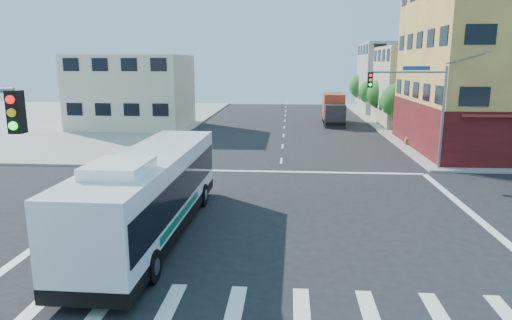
{
  "coord_description": "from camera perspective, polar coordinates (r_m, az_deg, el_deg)",
  "views": [
    {
      "loc": [
        0.54,
        -20.45,
        7.23
      ],
      "look_at": [
        -1.25,
        4.11,
        1.94
      ],
      "focal_mm": 32.0,
      "sensor_mm": 36.0,
      "label": 1
    }
  ],
  "objects": [
    {
      "name": "building_west",
      "position": [
        53.49,
        -15.16,
        8.25
      ],
      "size": [
        12.06,
        10.06,
        8.0
      ],
      "color": "beige",
      "rests_on": "ground"
    },
    {
      "name": "box_truck",
      "position": [
        55.25,
        9.68,
        6.25
      ],
      "size": [
        2.61,
        8.04,
        3.58
      ],
      "rotation": [
        0.0,
        0.0,
        -0.03
      ],
      "color": "#252529",
      "rests_on": "ground"
    },
    {
      "name": "transit_bus",
      "position": [
        19.64,
        -12.99,
        -3.92
      ],
      "size": [
        3.1,
        13.22,
        3.9
      ],
      "rotation": [
        0.0,
        0.0,
        -0.01
      ],
      "color": "black",
      "rests_on": "ground"
    },
    {
      "name": "signal_mast_ne",
      "position": [
        32.3,
        19.66,
        7.43
      ],
      "size": [
        7.91,
        1.13,
        8.07
      ],
      "color": "gray",
      "rests_on": "ground"
    },
    {
      "name": "street_tree_b",
      "position": [
        57.61,
        15.7,
        8.21
      ],
      "size": [
        3.8,
        3.8,
        5.79
      ],
      "color": "#392615",
      "rests_on": "ground"
    },
    {
      "name": "street_tree_d",
      "position": [
        73.34,
        13.25,
        9.19
      ],
      "size": [
        4.0,
        4.0,
        6.03
      ],
      "color": "#392615",
      "rests_on": "ground"
    },
    {
      "name": "street_tree_a",
      "position": [
        49.82,
        17.49,
        7.38
      ],
      "size": [
        3.6,
        3.6,
        5.53
      ],
      "color": "#392615",
      "rests_on": "ground"
    },
    {
      "name": "ground",
      "position": [
        21.7,
        2.53,
        -7.36
      ],
      "size": [
        120.0,
        120.0,
        0.0
      ],
      "primitive_type": "plane",
      "color": "black",
      "rests_on": "ground"
    },
    {
      "name": "sidewalk_nw",
      "position": [
        66.25,
        -28.4,
        4.47
      ],
      "size": [
        50.0,
        50.0,
        0.15
      ],
      "primitive_type": "cube",
      "color": "#99958E",
      "rests_on": "ground"
    },
    {
      "name": "street_tree_c",
      "position": [
        65.48,
        14.32,
        8.45
      ],
      "size": [
        3.4,
        3.4,
        5.29
      ],
      "color": "#392615",
      "rests_on": "ground"
    },
    {
      "name": "building_east_far",
      "position": [
        70.41,
        17.94,
        9.73
      ],
      "size": [
        12.06,
        10.06,
        10.0
      ],
      "color": "#969691",
      "rests_on": "ground"
    },
    {
      "name": "parked_car",
      "position": [
        43.74,
        19.13,
        2.83
      ],
      "size": [
        2.51,
        4.22,
        1.35
      ],
      "primitive_type": "imported",
      "rotation": [
        0.0,
        0.0,
        -0.25
      ],
      "color": "tan",
      "rests_on": "ground"
    },
    {
      "name": "building_east_near",
      "position": [
        56.92,
        21.2,
        8.57
      ],
      "size": [
        12.06,
        10.06,
        9.0
      ],
      "color": "tan",
      "rests_on": "ground"
    }
  ]
}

